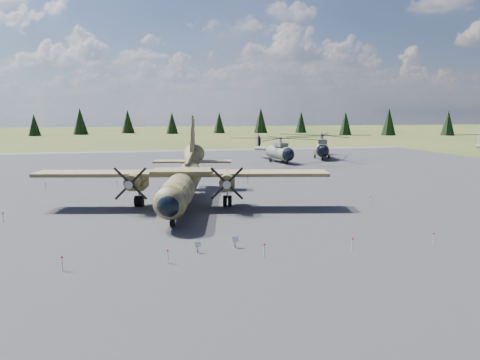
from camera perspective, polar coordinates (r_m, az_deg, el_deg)
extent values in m
plane|color=brown|center=(42.24, -4.58, -4.04)|extent=(500.00, 500.00, 0.00)
cube|color=slate|center=(51.98, -6.13, -1.72)|extent=(120.00, 120.00, 0.04)
cylinder|color=#363A1F|center=(44.16, -7.09, -0.66)|extent=(6.05, 17.19, 2.64)
sphere|color=#363A1F|center=(35.85, -8.55, -2.79)|extent=(3.06, 3.06, 2.59)
sphere|color=black|center=(35.36, -8.66, -3.03)|extent=(2.25, 2.25, 1.90)
cube|color=black|center=(37.20, -8.26, -1.27)|extent=(2.16, 1.86, 0.52)
cone|color=#363A1F|center=(55.03, -5.86, 2.17)|extent=(3.86, 6.88, 3.98)
cube|color=#999C9E|center=(45.27, -6.93, -1.84)|extent=(2.91, 5.91, 0.47)
cube|color=#383D20|center=(44.47, -7.05, 0.81)|extent=(27.47, 8.72, 0.33)
cube|color=#363A1F|center=(44.45, -7.05, 1.08)|extent=(6.24, 4.48, 0.33)
cylinder|color=#363A1F|center=(44.92, -12.47, 0.08)|extent=(2.39, 5.10, 1.42)
cube|color=#363A1F|center=(45.75, -12.26, -0.54)|extent=(2.04, 3.43, 0.76)
cone|color=gray|center=(41.96, -13.30, -0.52)|extent=(0.88, 0.98, 0.72)
cylinder|color=black|center=(46.02, -12.20, -2.52)|extent=(1.03, 1.19, 1.04)
cylinder|color=#363A1F|center=(44.01, -1.56, 0.11)|extent=(2.39, 5.10, 1.42)
cube|color=#363A1F|center=(44.84, -1.55, -0.53)|extent=(2.04, 3.43, 0.76)
cone|color=gray|center=(40.97, -1.61, -0.51)|extent=(0.88, 0.98, 0.72)
cylinder|color=black|center=(45.12, -1.54, -2.54)|extent=(1.03, 1.19, 1.04)
cube|color=#363A1F|center=(51.42, -6.21, 2.37)|extent=(1.71, 7.04, 1.59)
cube|color=#383D20|center=(55.49, -5.82, 2.27)|extent=(9.30, 3.88, 0.21)
cylinder|color=gray|center=(37.15, -8.28, -3.92)|extent=(0.16, 0.16, 0.85)
cylinder|color=black|center=(37.30, -8.26, -4.95)|extent=(0.50, 0.93, 0.88)
cylinder|color=slate|center=(83.66, 4.85, 3.31)|extent=(3.31, 7.06, 2.36)
sphere|color=black|center=(80.63, 5.90, 3.08)|extent=(2.46, 2.46, 2.17)
sphere|color=slate|center=(86.72, 3.88, 3.50)|extent=(2.46, 2.46, 2.17)
cube|color=slate|center=(83.20, 4.98, 4.33)|extent=(2.02, 3.22, 0.71)
cylinder|color=gray|center=(83.16, 4.98, 4.81)|extent=(0.38, 0.38, 0.94)
cylinder|color=slate|center=(89.91, 2.94, 3.89)|extent=(1.94, 8.08, 1.35)
cube|color=slate|center=(93.07, 2.06, 4.77)|extent=(0.40, 1.34, 2.26)
cylinder|color=black|center=(93.20, 2.25, 4.78)|extent=(0.41, 2.44, 2.45)
cylinder|color=black|center=(81.26, 5.70, 2.18)|extent=(0.35, 0.67, 0.64)
cylinder|color=black|center=(84.27, 3.72, 2.43)|extent=(0.39, 0.79, 0.75)
cylinder|color=gray|center=(84.22, 3.73, 2.76)|extent=(0.15, 0.15, 1.37)
cylinder|color=black|center=(85.36, 5.28, 2.48)|extent=(0.39, 0.79, 0.75)
cylinder|color=gray|center=(85.31, 5.29, 2.81)|extent=(0.15, 0.15, 1.37)
cylinder|color=slate|center=(91.30, 9.99, 3.68)|extent=(4.85, 7.50, 2.46)
sphere|color=black|center=(87.77, 10.05, 3.47)|extent=(2.93, 2.93, 2.27)
sphere|color=slate|center=(94.83, 9.94, 3.85)|extent=(2.93, 2.93, 2.27)
cube|color=slate|center=(90.80, 10.02, 4.65)|extent=(2.70, 3.54, 0.74)
cylinder|color=gray|center=(90.75, 10.03, 5.12)|extent=(0.46, 0.46, 0.98)
cylinder|color=slate|center=(98.49, 9.89, 4.22)|extent=(3.79, 8.15, 1.41)
cube|color=slate|center=(102.10, 9.86, 5.05)|extent=(0.70, 1.36, 2.36)
cylinder|color=black|center=(102.11, 10.05, 5.05)|extent=(0.98, 2.41, 2.56)
cylinder|color=black|center=(88.48, 10.01, 2.61)|extent=(0.50, 0.72, 0.67)
cylinder|color=black|center=(92.57, 9.13, 2.88)|extent=(0.56, 0.84, 0.79)
cylinder|color=gray|center=(92.53, 9.13, 3.20)|extent=(0.18, 0.18, 1.43)
cylinder|color=black|center=(92.64, 10.77, 2.84)|extent=(0.56, 0.84, 0.79)
cylinder|color=gray|center=(92.60, 10.78, 3.16)|extent=(0.18, 0.18, 1.43)
cube|color=slate|center=(107.27, 27.16, 4.53)|extent=(0.65, 1.47, 2.51)
cube|color=gray|center=(30.63, -5.21, -8.31)|extent=(0.10, 0.10, 0.56)
cube|color=silver|center=(30.50, -5.21, -7.85)|extent=(0.48, 0.32, 0.31)
cube|color=gray|center=(31.61, -0.62, -7.71)|extent=(0.10, 0.10, 0.60)
cube|color=silver|center=(31.48, -0.60, -7.23)|extent=(0.51, 0.30, 0.34)
cylinder|color=silver|center=(29.03, -20.85, -9.53)|extent=(0.07, 0.07, 0.80)
cylinder|color=red|center=(28.91, -20.89, -8.78)|extent=(0.12, 0.12, 0.10)
cylinder|color=silver|center=(28.75, -8.78, -9.24)|extent=(0.07, 0.07, 0.80)
cylinder|color=red|center=(28.63, -8.80, -8.48)|extent=(0.12, 0.12, 0.10)
cylinder|color=silver|center=(29.71, 2.98, -8.57)|extent=(0.07, 0.07, 0.80)
cylinder|color=red|center=(29.60, 2.98, -7.83)|extent=(0.12, 0.12, 0.10)
cylinder|color=silver|center=(31.79, 13.55, -7.66)|extent=(0.07, 0.07, 0.80)
cylinder|color=red|center=(31.69, 13.57, -6.97)|extent=(0.12, 0.12, 0.10)
cylinder|color=silver|center=(34.80, 22.52, -6.68)|extent=(0.07, 0.07, 0.80)
cylinder|color=red|center=(34.70, 22.56, -6.04)|extent=(0.12, 0.12, 0.10)
cylinder|color=silver|center=(58.44, -22.61, -0.80)|extent=(0.07, 0.07, 0.80)
cylinder|color=red|center=(58.38, -22.64, -0.42)|extent=(0.12, 0.12, 0.10)
cylinder|color=silver|center=(57.57, -14.75, -0.56)|extent=(0.07, 0.07, 0.80)
cylinder|color=red|center=(57.51, -14.77, -0.17)|extent=(0.12, 0.12, 0.10)
cylinder|color=silver|center=(57.80, -6.81, -0.31)|extent=(0.07, 0.07, 0.80)
cylinder|color=red|center=(57.74, -6.82, 0.08)|extent=(0.12, 0.12, 0.10)
cylinder|color=silver|center=(59.13, 0.92, -0.06)|extent=(0.07, 0.07, 0.80)
cylinder|color=red|center=(59.07, 0.93, 0.32)|extent=(0.12, 0.12, 0.10)
cylinder|color=silver|center=(61.47, 8.19, 0.18)|extent=(0.07, 0.07, 0.80)
cylinder|color=red|center=(61.42, 8.20, 0.55)|extent=(0.12, 0.12, 0.10)
cylinder|color=silver|center=(43.15, -26.90, -4.12)|extent=(0.07, 0.07, 0.80)
cylinder|color=red|center=(43.08, -26.93, -3.60)|extent=(0.12, 0.12, 0.10)
cylinder|color=silver|center=(47.29, 15.64, -2.49)|extent=(0.07, 0.07, 0.80)
cylinder|color=red|center=(47.22, 15.66, -2.02)|extent=(0.12, 0.12, 0.10)
cone|color=black|center=(197.33, 24.02, 6.38)|extent=(5.31, 5.31, 9.48)
cone|color=black|center=(190.18, 17.68, 6.80)|extent=(5.83, 5.83, 10.41)
cone|color=black|center=(188.29, 12.73, 6.78)|extent=(5.13, 5.13, 9.16)
cone|color=black|center=(205.06, 7.46, 7.03)|extent=(5.15, 5.15, 9.20)
cone|color=black|center=(202.03, 2.54, 7.30)|extent=(6.02, 6.02, 10.76)
cone|color=black|center=(199.79, -2.55, 7.01)|extent=(4.96, 4.96, 8.86)
cone|color=black|center=(195.65, -8.29, 6.91)|extent=(4.98, 4.98, 8.88)
cone|color=black|center=(204.18, -13.52, 6.96)|extent=(5.52, 5.52, 9.86)
cone|color=black|center=(197.22, -18.91, 6.80)|extent=(5.90, 5.90, 10.54)
cone|color=black|center=(192.58, -23.80, 6.18)|extent=(4.63, 4.63, 8.27)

